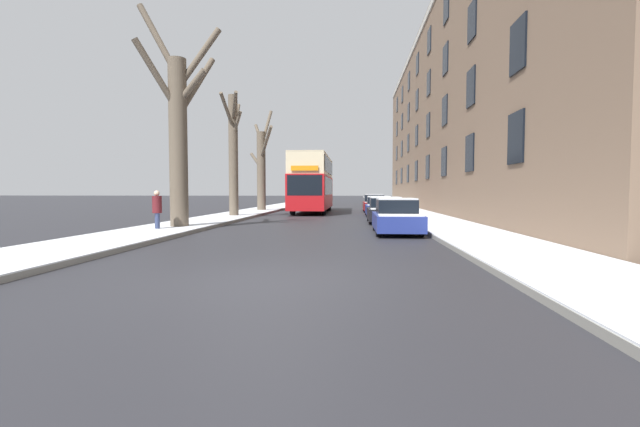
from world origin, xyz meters
The scene contains 13 objects.
ground_plane centered at (0.00, 0.00, 0.00)m, with size 320.00×320.00×0.00m, color #28282D.
sidewalk_left centered at (-5.88, 53.00, 0.08)m, with size 2.98×130.00×0.16m.
sidewalk_right centered at (5.88, 53.00, 0.08)m, with size 2.98×130.00×0.16m.
terrace_facade_right centered at (11.86, 28.85, 7.90)m, with size 9.10×54.03×15.79m.
bare_tree_left_0 centered at (-5.57, 9.94, 4.18)m, with size 3.47×3.26×9.36m.
bare_tree_left_1 centered at (-5.59, 18.12, 4.05)m, with size 1.09×4.00×7.43m.
bare_tree_left_2 centered at (-5.57, 26.01, 3.58)m, with size 2.52×4.07×8.21m.
double_decker_bus centered at (-1.44, 25.29, 2.42)m, with size 2.55×10.97×4.27m.
parked_car_0 centered at (3.34, 9.06, 0.63)m, with size 1.69×3.94×1.35m.
parked_car_1 centered at (3.34, 14.76, 0.62)m, with size 1.80×3.93×1.33m.
parked_car_2 centered at (3.34, 20.75, 0.61)m, with size 1.70×3.92×1.32m.
parked_car_3 centered at (3.34, 27.02, 0.65)m, with size 1.72×4.51×1.40m.
pedestrian_left_sidewalk centered at (-5.96, 8.68, 0.90)m, with size 0.36×0.36×1.65m.
Camera 1 is at (1.70, -7.45, 1.60)m, focal length 24.00 mm.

